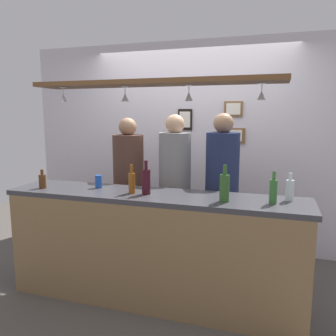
% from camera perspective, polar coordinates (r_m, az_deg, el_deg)
% --- Properties ---
extents(ground_plane, '(8.00, 8.00, 0.00)m').
position_cam_1_polar(ground_plane, '(3.66, -0.50, -18.60)').
color(ground_plane, '#4C4742').
extents(back_wall, '(4.40, 0.06, 2.60)m').
position_cam_1_polar(back_wall, '(4.32, 4.01, 3.72)').
color(back_wall, silver).
rests_on(back_wall, ground_plane).
extents(bar_counter, '(2.70, 0.55, 1.01)m').
position_cam_1_polar(bar_counter, '(2.95, -3.61, -11.20)').
color(bar_counter, '#38383D').
rests_on(bar_counter, ground_plane).
extents(overhead_glass_rack, '(2.20, 0.36, 0.04)m').
position_cam_1_polar(overhead_glass_rack, '(2.97, -2.40, 14.23)').
color(overhead_glass_rack, brown).
extents(hanging_wineglass_far_left, '(0.07, 0.07, 0.13)m').
position_cam_1_polar(hanging_wineglass_far_left, '(3.31, -17.33, 11.37)').
color(hanging_wineglass_far_left, silver).
rests_on(hanging_wineglass_far_left, overhead_glass_rack).
extents(hanging_wineglass_left, '(0.07, 0.07, 0.13)m').
position_cam_1_polar(hanging_wineglass_left, '(3.10, -7.27, 11.88)').
color(hanging_wineglass_left, silver).
rests_on(hanging_wineglass_left, overhead_glass_rack).
extents(hanging_wineglass_center_left, '(0.07, 0.07, 0.13)m').
position_cam_1_polar(hanging_wineglass_center_left, '(2.91, 3.54, 12.12)').
color(hanging_wineglass_center_left, silver).
rests_on(hanging_wineglass_center_left, overhead_glass_rack).
extents(hanging_wineglass_center, '(0.07, 0.07, 0.13)m').
position_cam_1_polar(hanging_wineglass_center, '(2.85, 15.55, 11.88)').
color(hanging_wineglass_center, silver).
rests_on(hanging_wineglass_center, overhead_glass_rack).
extents(person_left_brown_shirt, '(0.34, 0.34, 1.67)m').
position_cam_1_polar(person_left_brown_shirt, '(3.78, -6.68, -1.62)').
color(person_left_brown_shirt, '#2D334C').
rests_on(person_left_brown_shirt, ground_plane).
extents(person_middle_grey_shirt, '(0.34, 0.34, 1.70)m').
position_cam_1_polar(person_middle_grey_shirt, '(3.59, 1.16, -1.74)').
color(person_middle_grey_shirt, '#2D334C').
rests_on(person_middle_grey_shirt, ground_plane).
extents(person_right_navy_shirt, '(0.34, 0.34, 1.71)m').
position_cam_1_polar(person_right_navy_shirt, '(3.49, 9.14, -2.05)').
color(person_right_navy_shirt, '#2D334C').
rests_on(person_right_navy_shirt, ground_plane).
extents(bottle_soda_clear, '(0.06, 0.06, 0.23)m').
position_cam_1_polar(bottle_soda_clear, '(2.91, 19.92, -3.46)').
color(bottle_soda_clear, silver).
rests_on(bottle_soda_clear, bar_counter).
extents(bottle_champagne_green, '(0.08, 0.08, 0.30)m').
position_cam_1_polar(bottle_champagne_green, '(2.74, 9.54, -3.22)').
color(bottle_champagne_green, '#2D5623').
rests_on(bottle_champagne_green, bar_counter).
extents(bottle_beer_green_import, '(0.06, 0.06, 0.26)m').
position_cam_1_polar(bottle_beer_green_import, '(2.77, 17.39, -3.71)').
color(bottle_beer_green_import, '#336B2D').
rests_on(bottle_beer_green_import, bar_counter).
extents(bottle_beer_amber_tall, '(0.06, 0.06, 0.26)m').
position_cam_1_polar(bottle_beer_amber_tall, '(3.01, -6.15, -2.40)').
color(bottle_beer_amber_tall, brown).
rests_on(bottle_beer_amber_tall, bar_counter).
extents(bottle_beer_brown_stubby, '(0.07, 0.07, 0.18)m').
position_cam_1_polar(bottle_beer_brown_stubby, '(3.42, -20.48, -2.05)').
color(bottle_beer_brown_stubby, '#512D14').
rests_on(bottle_beer_brown_stubby, bar_counter).
extents(bottle_wine_dark_red, '(0.08, 0.08, 0.30)m').
position_cam_1_polar(bottle_wine_dark_red, '(2.97, -3.72, -2.19)').
color(bottle_wine_dark_red, '#380F19').
rests_on(bottle_wine_dark_red, bar_counter).
extents(drink_can, '(0.07, 0.07, 0.12)m').
position_cam_1_polar(drink_can, '(3.29, -11.67, -2.24)').
color(drink_can, '#1E4CB2').
rests_on(drink_can, bar_counter).
extents(picture_frame_upper_small, '(0.22, 0.02, 0.18)m').
position_cam_1_polar(picture_frame_upper_small, '(4.17, 11.01, 9.79)').
color(picture_frame_upper_small, brown).
rests_on(picture_frame_upper_small, back_wall).
extents(picture_frame_lower_pair, '(0.30, 0.02, 0.18)m').
position_cam_1_polar(picture_frame_lower_pair, '(4.18, 10.86, 5.43)').
color(picture_frame_lower_pair, brown).
rests_on(picture_frame_lower_pair, back_wall).
extents(picture_frame_crest, '(0.18, 0.02, 0.26)m').
position_cam_1_polar(picture_frame_crest, '(4.28, 2.90, 8.20)').
color(picture_frame_crest, black).
rests_on(picture_frame_crest, back_wall).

